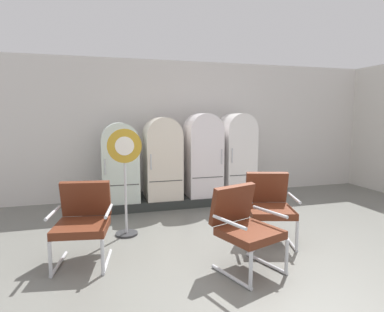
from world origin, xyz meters
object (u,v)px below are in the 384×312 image
at_px(refrigerator_0, 120,160).
at_px(refrigerator_1, 162,156).
at_px(armchair_right, 269,204).
at_px(armchair_center, 244,224).
at_px(armchair_left, 83,218).
at_px(sign_stand, 125,182).
at_px(refrigerator_3, 237,151).
at_px(refrigerator_2, 203,152).

xyz_separation_m(refrigerator_0, refrigerator_1, (0.79, 0.01, 0.05)).
bearing_deg(armchair_right, refrigerator_0, 131.25).
bearing_deg(armchair_center, armchair_left, 158.09).
relative_size(refrigerator_0, armchair_center, 1.54).
bearing_deg(refrigerator_0, armchair_center, -67.07).
height_order(refrigerator_1, sign_stand, refrigerator_1).
bearing_deg(armchair_right, refrigerator_3, 78.00).
relative_size(refrigerator_3, sign_stand, 1.04).
distance_m(armchair_right, sign_stand, 2.03).
bearing_deg(sign_stand, refrigerator_2, 40.42).
bearing_deg(refrigerator_2, refrigerator_1, 177.91).
height_order(refrigerator_1, refrigerator_3, refrigerator_3).
relative_size(refrigerator_0, sign_stand, 0.94).
relative_size(armchair_left, armchair_right, 1.00).
bearing_deg(refrigerator_2, refrigerator_0, 179.22).
bearing_deg(armchair_right, refrigerator_1, 116.72).
bearing_deg(refrigerator_3, armchair_right, -102.00).
relative_size(armchair_right, armchair_center, 1.00).
bearing_deg(armchair_left, refrigerator_0, 75.03).
bearing_deg(armchair_center, sign_stand, 130.32).
xyz_separation_m(refrigerator_0, armchair_center, (1.18, -2.79, -0.40)).
bearing_deg(refrigerator_0, armchair_right, -48.75).
bearing_deg(armchair_left, sign_stand, 52.01).
relative_size(armchair_center, sign_stand, 0.61).
distance_m(refrigerator_2, armchair_center, 2.84).
distance_m(refrigerator_3, armchair_left, 3.60).
distance_m(refrigerator_1, refrigerator_2, 0.80).
distance_m(refrigerator_0, sign_stand, 1.39).
bearing_deg(armchair_center, refrigerator_3, 67.85).
bearing_deg(refrigerator_3, refrigerator_2, -177.45).
distance_m(armchair_left, armchair_center, 1.88).
distance_m(refrigerator_0, refrigerator_1, 0.79).
relative_size(refrigerator_2, refrigerator_3, 1.00).
distance_m(armchair_right, armchair_center, 0.95).
xyz_separation_m(refrigerator_1, armchair_right, (1.08, -2.14, -0.45)).
bearing_deg(refrigerator_1, armchair_center, -82.08).
distance_m(refrigerator_0, refrigerator_2, 1.60).
relative_size(refrigerator_2, sign_stand, 1.04).
relative_size(refrigerator_1, armchair_right, 1.64).
height_order(refrigerator_0, sign_stand, refrigerator_0).
height_order(refrigerator_1, armchair_left, refrigerator_1).
xyz_separation_m(refrigerator_0, sign_stand, (-0.01, -1.39, -0.13)).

